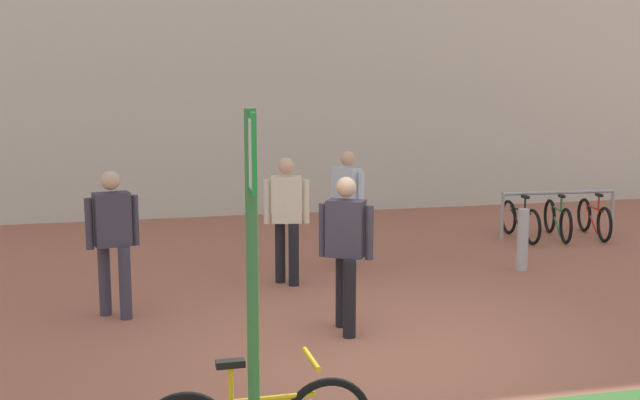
% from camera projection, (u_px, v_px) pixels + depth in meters
% --- Properties ---
extents(ground_plane, '(60.00, 60.00, 0.00)m').
position_uv_depth(ground_plane, '(390.00, 350.00, 8.04)').
color(ground_plane, '#9E5B47').
extents(parking_sign_post, '(0.08, 0.36, 2.58)m').
position_uv_depth(parking_sign_post, '(252.00, 247.00, 5.09)').
color(parking_sign_post, '#2D7238').
rests_on(parking_sign_post, ground).
extents(bike_rack_cluster, '(2.11, 1.65, 0.83)m').
position_uv_depth(bike_rack_cluster, '(557.00, 218.00, 13.57)').
color(bike_rack_cluster, '#99999E').
rests_on(bike_rack_cluster, ground).
extents(bollard_steel, '(0.16, 0.16, 0.90)m').
position_uv_depth(bollard_steel, '(523.00, 240.00, 11.28)').
color(bollard_steel, '#ADADB2').
rests_on(bollard_steel, ground).
extents(person_suited_navy, '(0.60, 0.36, 1.72)m').
position_uv_depth(person_suited_navy, '(113.00, 234.00, 8.99)').
color(person_suited_navy, '#383342').
rests_on(person_suited_navy, ground).
extents(person_casual_tan, '(0.60, 0.34, 1.72)m').
position_uv_depth(person_casual_tan, '(287.00, 212.00, 10.45)').
color(person_casual_tan, black).
rests_on(person_casual_tan, ground).
extents(person_shirt_blue, '(0.42, 0.52, 1.72)m').
position_uv_depth(person_shirt_blue, '(347.00, 201.00, 11.40)').
color(person_shirt_blue, '#383342').
rests_on(person_shirt_blue, ground).
extents(person_suited_dark, '(0.54, 0.52, 1.72)m').
position_uv_depth(person_suited_dark, '(346.00, 244.00, 8.46)').
color(person_suited_dark, black).
rests_on(person_suited_dark, ground).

